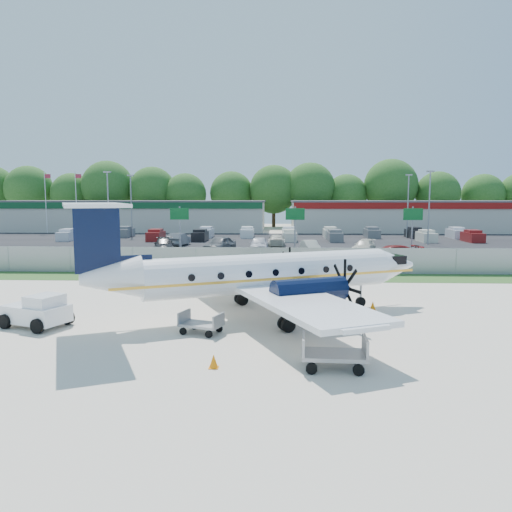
{
  "coord_description": "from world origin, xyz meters",
  "views": [
    {
      "loc": [
        1.25,
        -24.38,
        5.92
      ],
      "look_at": [
        0.0,
        6.0,
        2.3
      ],
      "focal_mm": 35.0,
      "sensor_mm": 36.0,
      "label": 1
    }
  ],
  "objects_px": {
    "aircraft": "(263,273)",
    "baggage_cart_far": "(334,354)",
    "baggage_cart_near": "(201,324)",
    "pushback_tug": "(38,311)"
  },
  "relations": [
    {
      "from": "aircraft",
      "to": "baggage_cart_far",
      "type": "height_order",
      "value": "aircraft"
    },
    {
      "from": "aircraft",
      "to": "baggage_cart_near",
      "type": "xyz_separation_m",
      "value": [
        -2.61,
        -3.22,
        -1.74
      ]
    },
    {
      "from": "baggage_cart_far",
      "to": "pushback_tug",
      "type": "bearing_deg",
      "value": 158.35
    },
    {
      "from": "aircraft",
      "to": "baggage_cart_far",
      "type": "xyz_separation_m",
      "value": [
        2.65,
        -7.49,
        -1.64
      ]
    },
    {
      "from": "pushback_tug",
      "to": "baggage_cart_far",
      "type": "bearing_deg",
      "value": -21.65
    },
    {
      "from": "aircraft",
      "to": "baggage_cart_near",
      "type": "bearing_deg",
      "value": -129.06
    },
    {
      "from": "pushback_tug",
      "to": "baggage_cart_far",
      "type": "relative_size",
      "value": 1.41
    },
    {
      "from": "aircraft",
      "to": "baggage_cart_far",
      "type": "bearing_deg",
      "value": -70.54
    },
    {
      "from": "baggage_cart_near",
      "to": "baggage_cart_far",
      "type": "height_order",
      "value": "baggage_cart_far"
    },
    {
      "from": "aircraft",
      "to": "baggage_cart_near",
      "type": "relative_size",
      "value": 8.9
    }
  ]
}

